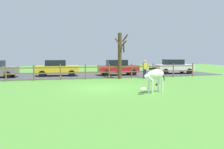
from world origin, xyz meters
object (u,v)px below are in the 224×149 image
Objects in this scene: bare_tree at (120,54)px; visitor_near_fence at (145,68)px; parked_car_red at (118,67)px; parked_car_yellow at (57,68)px; crow_on_grass at (157,84)px; zebra at (155,76)px; parked_car_white at (174,66)px.

bare_tree is 2.45× the size of visitor_near_fence.
bare_tree reaches higher than parked_car_red.
visitor_near_fence is (7.61, -3.72, 0.06)m from parked_car_yellow.
parked_car_yellow is at bearing 127.63° from crow_on_grass.
zebra is 0.46× the size of parked_car_red.
visitor_near_fence is at bearing -62.57° from parked_car_red.
zebra is 12.69m from parked_car_white.
visitor_near_fence reaches higher than parked_car_yellow.
bare_tree is at bearing -156.79° from parked_car_white.
bare_tree reaches higher than crow_on_grass.
bare_tree is 7.50m from zebra.
visitor_near_fence is at bearing -145.41° from parked_car_white.
parked_car_white is 1.01× the size of parked_car_yellow.
parked_car_yellow is at bearing 115.80° from zebra.
crow_on_grass is 0.05× the size of parked_car_red.
zebra is at bearing -108.61° from visitor_near_fence.
parked_car_red is at bearing -178.21° from parked_car_white.
parked_car_yellow is 2.50× the size of visitor_near_fence.
parked_car_yellow reaches higher than crow_on_grass.
parked_car_white is at bearing 34.59° from visitor_near_fence.
parked_car_red is 2.45× the size of visitor_near_fence.
parked_car_red is 6.01m from parked_car_yellow.
zebra is at bearing -94.25° from parked_car_red.
parked_car_white is 2.52× the size of visitor_near_fence.
parked_car_yellow is 8.47m from visitor_near_fence.
visitor_near_fence is (1.63, -3.14, 0.06)m from parked_car_red.
zebra reaches higher than crow_on_grass.
visitor_near_fence is at bearing -26.04° from parked_car_yellow.
bare_tree is at bearing 171.94° from visitor_near_fence.
parked_car_red is at bearing 93.85° from crow_on_grass.
bare_tree is at bearing 88.65° from zebra.
parked_car_white is 5.88m from visitor_near_fence.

